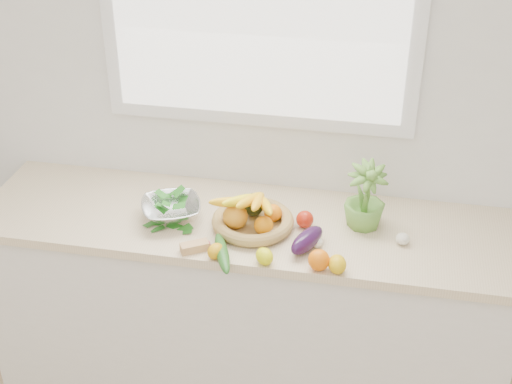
% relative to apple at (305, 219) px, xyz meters
% --- Properties ---
extents(back_wall, '(4.50, 0.02, 2.70)m').
position_rel_apple_xyz_m(back_wall, '(-0.25, 0.31, 0.41)').
color(back_wall, white).
rests_on(back_wall, ground).
extents(counter_cabinet, '(2.20, 0.58, 0.86)m').
position_rel_apple_xyz_m(counter_cabinet, '(-0.25, 0.01, -0.51)').
color(counter_cabinet, silver).
rests_on(counter_cabinet, ground).
extents(countertop, '(2.24, 0.62, 0.04)m').
position_rel_apple_xyz_m(countertop, '(-0.25, 0.01, -0.06)').
color(countertop, beige).
rests_on(countertop, counter_cabinet).
extents(orange_loose, '(0.09, 0.09, 0.08)m').
position_rel_apple_xyz_m(orange_loose, '(0.09, -0.27, 0.01)').
color(orange_loose, orange).
rests_on(orange_loose, countertop).
extents(lemon_a, '(0.08, 0.10, 0.07)m').
position_rel_apple_xyz_m(lemon_a, '(0.16, -0.27, -0.00)').
color(lemon_a, '#DFAD0C').
rests_on(lemon_a, countertop).
extents(lemon_b, '(0.08, 0.09, 0.06)m').
position_rel_apple_xyz_m(lemon_b, '(-0.30, -0.27, -0.01)').
color(lemon_b, '#D6960B').
rests_on(lemon_b, countertop).
extents(lemon_c, '(0.10, 0.10, 0.06)m').
position_rel_apple_xyz_m(lemon_c, '(-0.12, -0.27, -0.00)').
color(lemon_c, '#DADC0B').
rests_on(lemon_c, countertop).
extents(apple, '(0.09, 0.09, 0.07)m').
position_rel_apple_xyz_m(apple, '(0.00, 0.00, 0.00)').
color(apple, '#B5210E').
rests_on(apple, countertop).
extents(ginger, '(0.12, 0.09, 0.03)m').
position_rel_apple_xyz_m(ginger, '(-0.39, -0.25, -0.02)').
color(ginger, tan).
rests_on(ginger, countertop).
extents(garlic_a, '(0.05, 0.05, 0.04)m').
position_rel_apple_xyz_m(garlic_a, '(-0.13, -0.11, -0.02)').
color(garlic_a, white).
rests_on(garlic_a, countertop).
extents(garlic_b, '(0.07, 0.07, 0.05)m').
position_rel_apple_xyz_m(garlic_b, '(0.39, -0.05, -0.01)').
color(garlic_b, silver).
rests_on(garlic_b, countertop).
extents(garlic_c, '(0.06, 0.06, 0.04)m').
position_rel_apple_xyz_m(garlic_c, '(0.07, -0.13, -0.02)').
color(garlic_c, silver).
rests_on(garlic_c, countertop).
extents(eggplant, '(0.15, 0.21, 0.08)m').
position_rel_apple_xyz_m(eggplant, '(0.03, -0.15, 0.00)').
color(eggplant, '#270D31').
rests_on(eggplant, countertop).
extents(cucumber, '(0.14, 0.26, 0.05)m').
position_rel_apple_xyz_m(cucumber, '(-0.28, -0.27, -0.01)').
color(cucumber, '#1D5218').
rests_on(cucumber, countertop).
extents(radish, '(0.04, 0.04, 0.03)m').
position_rel_apple_xyz_m(radish, '(-0.36, -0.22, -0.02)').
color(radish, '#BB173C').
rests_on(radish, countertop).
extents(potted_herb, '(0.22, 0.22, 0.30)m').
position_rel_apple_xyz_m(potted_herb, '(0.23, 0.06, 0.09)').
color(potted_herb, '#5D9435').
rests_on(potted_herb, countertop).
extents(fruit_basket, '(0.42, 0.42, 0.18)m').
position_rel_apple_xyz_m(fruit_basket, '(-0.21, -0.04, 0.01)').
color(fruit_basket, tan).
rests_on(fruit_basket, countertop).
extents(colander_with_spinach, '(0.32, 0.32, 0.12)m').
position_rel_apple_xyz_m(colander_with_spinach, '(-0.55, -0.05, 0.03)').
color(colander_with_spinach, silver).
rests_on(colander_with_spinach, countertop).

